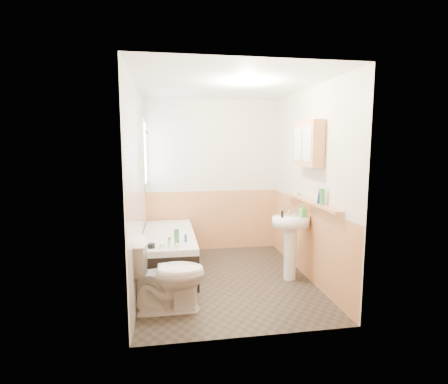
{
  "coord_description": "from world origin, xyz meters",
  "views": [
    {
      "loc": [
        -0.75,
        -4.35,
        1.77
      ],
      "look_at": [
        0.0,
        0.15,
        1.15
      ],
      "focal_mm": 28.0,
      "sensor_mm": 36.0,
      "label": 1
    }
  ],
  "objects_px": {
    "sink": "(291,235)",
    "pine_shelf": "(310,202)",
    "medicine_cabinet": "(308,144)",
    "toilet": "(167,275)",
    "bathtub": "(169,251)"
  },
  "relations": [
    {
      "from": "medicine_cabinet",
      "to": "pine_shelf",
      "type": "bearing_deg",
      "value": -67.98
    },
    {
      "from": "toilet",
      "to": "sink",
      "type": "distance_m",
      "value": 1.73
    },
    {
      "from": "sink",
      "to": "medicine_cabinet",
      "type": "xyz_separation_m",
      "value": [
        0.17,
        -0.07,
        1.18
      ]
    },
    {
      "from": "bathtub",
      "to": "pine_shelf",
      "type": "height_order",
      "value": "pine_shelf"
    },
    {
      "from": "sink",
      "to": "bathtub",
      "type": "bearing_deg",
      "value": 153.17
    },
    {
      "from": "bathtub",
      "to": "toilet",
      "type": "height_order",
      "value": "toilet"
    },
    {
      "from": "medicine_cabinet",
      "to": "toilet",
      "type": "bearing_deg",
      "value": -162.57
    },
    {
      "from": "pine_shelf",
      "to": "medicine_cabinet",
      "type": "height_order",
      "value": "medicine_cabinet"
    },
    {
      "from": "bathtub",
      "to": "sink",
      "type": "relative_size",
      "value": 1.78
    },
    {
      "from": "bathtub",
      "to": "sink",
      "type": "bearing_deg",
      "value": -21.09
    },
    {
      "from": "toilet",
      "to": "pine_shelf",
      "type": "relative_size",
      "value": 0.54
    },
    {
      "from": "sink",
      "to": "pine_shelf",
      "type": "bearing_deg",
      "value": -40.73
    },
    {
      "from": "pine_shelf",
      "to": "medicine_cabinet",
      "type": "distance_m",
      "value": 0.73
    },
    {
      "from": "sink",
      "to": "pine_shelf",
      "type": "relative_size",
      "value": 0.63
    },
    {
      "from": "toilet",
      "to": "sink",
      "type": "bearing_deg",
      "value": -68.8
    }
  ]
}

